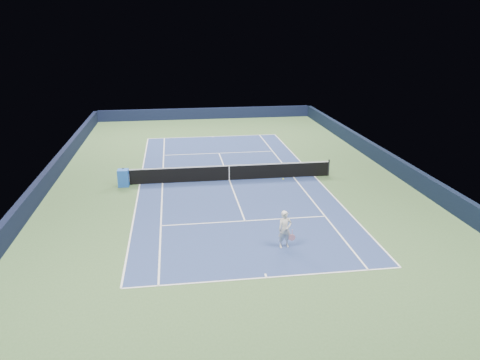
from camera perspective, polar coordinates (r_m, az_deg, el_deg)
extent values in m
plane|color=#3A5830|center=(29.14, -1.32, -0.02)|extent=(40.00, 40.00, 0.00)
cube|color=black|center=(48.16, -4.21, 8.09)|extent=(22.00, 0.35, 1.10)
cube|color=black|center=(32.05, 18.27, 1.80)|extent=(0.35, 40.00, 1.10)
cube|color=black|center=(29.76, -22.49, 0.03)|extent=(0.35, 40.00, 1.10)
cube|color=navy|center=(29.14, -1.32, -0.01)|extent=(10.97, 23.77, 0.01)
cube|color=white|center=(40.52, -3.36, 5.32)|extent=(10.97, 0.08, 0.00)
cube|color=white|center=(18.40, 3.27, -11.79)|extent=(10.97, 0.08, 0.00)
cube|color=white|center=(30.25, 9.05, 0.47)|extent=(0.08, 23.77, 0.00)
cube|color=white|center=(29.04, -12.12, -0.50)|extent=(0.08, 23.77, 0.00)
cube|color=white|center=(29.88, 6.54, 0.36)|extent=(0.08, 23.77, 0.00)
cube|color=white|center=(28.97, -9.42, -0.37)|extent=(0.08, 23.77, 0.00)
cube|color=white|center=(35.23, -2.58, 3.29)|extent=(8.23, 0.08, 0.00)
cube|color=white|center=(23.22, 0.60, -5.00)|extent=(8.23, 0.08, 0.00)
cube|color=white|center=(29.14, -1.32, 0.00)|extent=(0.08, 12.80, 0.00)
cube|color=white|center=(40.38, -3.34, 5.27)|extent=(0.08, 0.30, 0.00)
cube|color=white|center=(18.53, 3.17, -11.55)|extent=(0.08, 0.30, 0.00)
cylinder|color=black|center=(28.96, -13.99, 0.41)|extent=(0.10, 0.10, 1.07)
cylinder|color=black|center=(30.37, 10.75, 1.49)|extent=(0.10, 0.10, 1.07)
cube|color=black|center=(29.00, -1.32, 0.84)|extent=(12.80, 0.03, 0.91)
cube|color=white|center=(28.85, -1.33, 1.76)|extent=(12.80, 0.04, 0.06)
cube|color=white|center=(29.00, -1.32, 0.84)|extent=(0.05, 0.04, 0.91)
cube|color=blue|center=(28.78, -14.03, 0.25)|extent=(0.65, 0.60, 1.03)
cube|color=white|center=(28.77, -13.44, 0.15)|extent=(0.10, 0.46, 0.46)
imported|color=white|center=(20.39, 5.49, -6.00)|extent=(0.67, 0.50, 1.68)
cylinder|color=pink|center=(20.48, 6.39, -6.37)|extent=(0.03, 0.03, 0.28)
cylinder|color=black|center=(20.58, 6.36, -6.98)|extent=(0.28, 0.02, 0.28)
cylinder|color=pink|center=(20.58, 6.36, -6.98)|extent=(0.30, 0.03, 0.30)
sphere|color=#AFCA2A|center=(20.60, 5.28, 0.13)|extent=(0.07, 0.07, 0.07)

